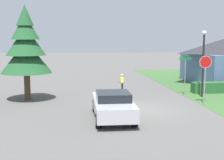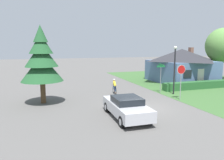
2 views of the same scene
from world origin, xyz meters
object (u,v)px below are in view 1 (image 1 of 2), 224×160
Objects in this scene: street_name_sign at (185,68)px; sedan_left_lane at (113,105)px; street_lamp at (203,56)px; conifer_tall_near at (26,47)px; cyclist at (122,85)px; stop_sign at (205,70)px.

sedan_left_lane is at bearing -135.32° from street_name_sign.
street_lamp is 0.75× the size of conifer_tall_near.
sedan_left_lane is 2.80× the size of cyclist.
stop_sign is 0.48× the size of conifer_tall_near.
street_lamp is at bearing -2.38° from conifer_tall_near.
cyclist is at bearing -11.67° from sedan_left_lane.
street_name_sign reaches higher than sedan_left_lane.
conifer_tall_near reaches higher than street_name_sign.
street_name_sign is (-0.95, 0.87, -0.87)m from street_lamp.
cyclist is at bearing 160.81° from street_lamp.
street_name_sign is at bearing 137.53° from street_lamp.
cyclist is 6.07m from street_lamp.
cyclist is 7.31m from conifer_tall_near.
conifer_tall_near is at bearing 43.24° from sedan_left_lane.
sedan_left_lane is 1.01× the size of street_lamp.
cyclist reaches higher than sedan_left_lane.
conifer_tall_near reaches higher than stop_sign.
cyclist is 0.56× the size of stop_sign.
street_lamp is 11.99m from conifer_tall_near.
street_lamp is at bearing -52.61° from sedan_left_lane.
stop_sign is 11.58m from conifer_tall_near.
stop_sign reaches higher than street_name_sign.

